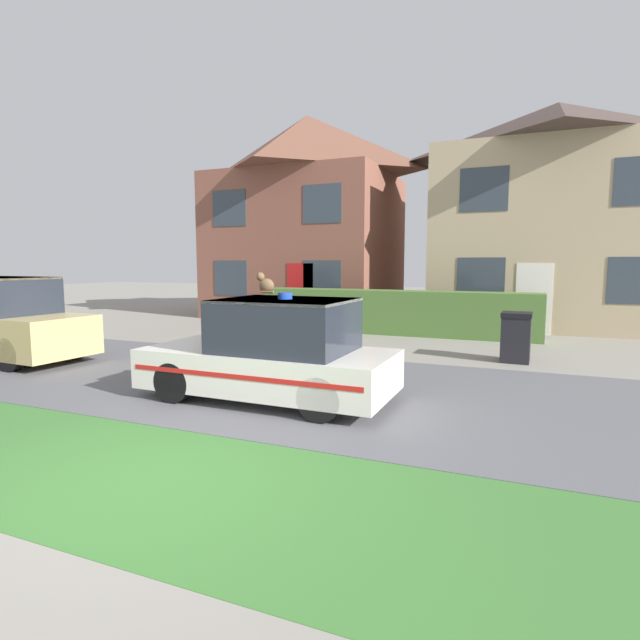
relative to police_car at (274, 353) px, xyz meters
The scene contains 10 objects.
ground_plane 3.15m from the police_car, 84.95° to the right, with size 80.00×80.00×0.00m, color gray.
road_strip 1.23m from the police_car, 74.18° to the left, with size 28.00×5.37×0.01m, color #5B5B60.
lawn_verge 3.08m from the police_car, 84.82° to the right, with size 28.00×2.50×0.01m, color #3D7533.
garden_hedge 7.82m from the police_car, 90.82° to the left, with size 8.24×0.89×1.30m, color #4C7233.
police_car is the anchor object (origin of this frame).
cat 1.07m from the police_car, 103.39° to the right, with size 0.34×0.22×0.31m.
neighbour_car_near 6.96m from the police_car, behind, with size 4.22×1.83×1.79m.
house_left 13.39m from the police_car, 111.77° to the left, with size 7.00×6.08×7.92m.
house_right 13.41m from the police_car, 71.05° to the left, with size 7.77×6.45×7.43m.
wheelie_bin 5.73m from the police_car, 54.12° to the left, with size 0.63×0.66×1.06m.
Camera 1 is at (3.27, -3.62, 2.10)m, focal length 28.00 mm.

